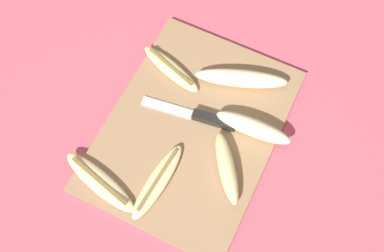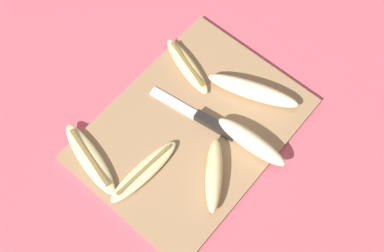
{
  "view_description": "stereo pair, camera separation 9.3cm",
  "coord_description": "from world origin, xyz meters",
  "px_view_note": "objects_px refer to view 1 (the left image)",
  "views": [
    {
      "loc": [
        -0.34,
        -0.16,
        0.88
      ],
      "look_at": [
        0.0,
        0.0,
        0.02
      ],
      "focal_mm": 42.0,
      "sensor_mm": 36.0,
      "label": 1
    },
    {
      "loc": [
        -0.28,
        -0.24,
        0.88
      ],
      "look_at": [
        0.0,
        0.0,
        0.02
      ],
      "focal_mm": 42.0,
      "sensor_mm": 36.0,
      "label": 2
    }
  ],
  "objects_px": {
    "banana_golden_short": "(171,69)",
    "banana_pale_long": "(241,78)",
    "banana_mellow_near": "(100,182)",
    "knife": "(205,118)",
    "banana_spotted_left": "(227,168)",
    "banana_cream_curved": "(253,128)",
    "banana_ripe_center": "(157,181)"
  },
  "relations": [
    {
      "from": "knife",
      "to": "banana_cream_curved",
      "type": "xyz_separation_m",
      "value": [
        0.02,
        -0.1,
        0.01
      ]
    },
    {
      "from": "banana_cream_curved",
      "to": "banana_spotted_left",
      "type": "bearing_deg",
      "value": 172.42
    },
    {
      "from": "knife",
      "to": "banana_spotted_left",
      "type": "distance_m",
      "value": 0.12
    },
    {
      "from": "banana_ripe_center",
      "to": "banana_cream_curved",
      "type": "relative_size",
      "value": 1.08
    },
    {
      "from": "knife",
      "to": "banana_mellow_near",
      "type": "relative_size",
      "value": 1.12
    },
    {
      "from": "knife",
      "to": "banana_spotted_left",
      "type": "height_order",
      "value": "banana_spotted_left"
    },
    {
      "from": "banana_golden_short",
      "to": "banana_pale_long",
      "type": "xyz_separation_m",
      "value": [
        0.04,
        -0.15,
        0.01
      ]
    },
    {
      "from": "banana_mellow_near",
      "to": "knife",
      "type": "bearing_deg",
      "value": -30.35
    },
    {
      "from": "banana_golden_short",
      "to": "banana_mellow_near",
      "type": "distance_m",
      "value": 0.29
    },
    {
      "from": "banana_ripe_center",
      "to": "banana_pale_long",
      "type": "relative_size",
      "value": 0.88
    },
    {
      "from": "banana_cream_curved",
      "to": "banana_golden_short",
      "type": "bearing_deg",
      "value": 75.94
    },
    {
      "from": "banana_ripe_center",
      "to": "knife",
      "type": "bearing_deg",
      "value": -8.65
    },
    {
      "from": "knife",
      "to": "banana_golden_short",
      "type": "xyz_separation_m",
      "value": [
        0.07,
        0.12,
        0.0
      ]
    },
    {
      "from": "banana_pale_long",
      "to": "knife",
      "type": "bearing_deg",
      "value": 164.58
    },
    {
      "from": "banana_ripe_center",
      "to": "banana_pale_long",
      "type": "bearing_deg",
      "value": -11.43
    },
    {
      "from": "banana_ripe_center",
      "to": "banana_spotted_left",
      "type": "height_order",
      "value": "banana_spotted_left"
    },
    {
      "from": "banana_mellow_near",
      "to": "banana_cream_curved",
      "type": "height_order",
      "value": "banana_cream_curved"
    },
    {
      "from": "banana_spotted_left",
      "to": "banana_ripe_center",
      "type": "bearing_deg",
      "value": 126.73
    },
    {
      "from": "knife",
      "to": "banana_spotted_left",
      "type": "xyz_separation_m",
      "value": [
        -0.08,
        -0.09,
        0.01
      ]
    },
    {
      "from": "knife",
      "to": "banana_mellow_near",
      "type": "height_order",
      "value": "same"
    },
    {
      "from": "banana_ripe_center",
      "to": "banana_spotted_left",
      "type": "xyz_separation_m",
      "value": [
        0.08,
        -0.11,
        0.01
      ]
    },
    {
      "from": "banana_ripe_center",
      "to": "banana_mellow_near",
      "type": "xyz_separation_m",
      "value": [
        -0.05,
        0.1,
        -0.0
      ]
    },
    {
      "from": "banana_pale_long",
      "to": "banana_cream_curved",
      "type": "xyz_separation_m",
      "value": [
        -0.1,
        -0.07,
        0.0
      ]
    },
    {
      "from": "banana_cream_curved",
      "to": "banana_pale_long",
      "type": "bearing_deg",
      "value": 35.63
    },
    {
      "from": "knife",
      "to": "banana_golden_short",
      "type": "bearing_deg",
      "value": 50.69
    },
    {
      "from": "banana_golden_short",
      "to": "banana_spotted_left",
      "type": "bearing_deg",
      "value": -127.36
    },
    {
      "from": "banana_spotted_left",
      "to": "banana_cream_curved",
      "type": "relative_size",
      "value": 0.88
    },
    {
      "from": "banana_pale_long",
      "to": "banana_spotted_left",
      "type": "xyz_separation_m",
      "value": [
        -0.2,
        -0.06,
        -0.0
      ]
    },
    {
      "from": "banana_mellow_near",
      "to": "banana_spotted_left",
      "type": "height_order",
      "value": "banana_spotted_left"
    },
    {
      "from": "banana_pale_long",
      "to": "banana_ripe_center",
      "type": "bearing_deg",
      "value": 168.57
    },
    {
      "from": "banana_ripe_center",
      "to": "banana_pale_long",
      "type": "xyz_separation_m",
      "value": [
        0.28,
        -0.06,
        0.01
      ]
    },
    {
      "from": "banana_golden_short",
      "to": "banana_mellow_near",
      "type": "xyz_separation_m",
      "value": [
        -0.29,
        0.01,
        -0.0
      ]
    }
  ]
}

